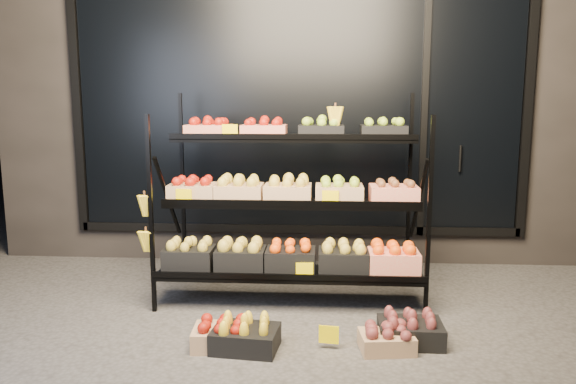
# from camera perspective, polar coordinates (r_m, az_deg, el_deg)

# --- Properties ---
(ground) EXTENTS (24.00, 24.00, 0.00)m
(ground) POSITION_cam_1_polar(r_m,az_deg,el_deg) (4.18, -0.17, -13.23)
(ground) COLOR #514F4C
(ground) RESTS_ON ground
(building) EXTENTS (6.00, 2.08, 3.50)m
(building) POSITION_cam_1_polar(r_m,az_deg,el_deg) (6.44, 1.36, 10.70)
(building) COLOR #2D2826
(building) RESTS_ON ground
(display_rack) EXTENTS (2.18, 1.02, 1.66)m
(display_rack) POSITION_cam_1_polar(r_m,az_deg,el_deg) (4.53, 0.19, -1.02)
(display_rack) COLOR black
(display_rack) RESTS_ON ground
(tag_floor_b) EXTENTS (0.13, 0.01, 0.12)m
(tag_floor_b) POSITION_cam_1_polar(r_m,az_deg,el_deg) (3.78, 4.15, -14.81)
(tag_floor_b) COLOR #FFDD00
(tag_floor_b) RESTS_ON ground
(floor_crate_left) EXTENTS (0.40, 0.30, 0.20)m
(floor_crate_left) POSITION_cam_1_polar(r_m,az_deg,el_deg) (3.81, -6.66, -14.09)
(floor_crate_left) COLOR tan
(floor_crate_left) RESTS_ON ground
(floor_crate_midleft) EXTENTS (0.45, 0.35, 0.21)m
(floor_crate_midleft) POSITION_cam_1_polar(r_m,az_deg,el_deg) (3.76, -4.35, -14.29)
(floor_crate_midleft) COLOR black
(floor_crate_midleft) RESTS_ON ground
(floor_crate_midright) EXTENTS (0.37, 0.29, 0.18)m
(floor_crate_midright) POSITION_cam_1_polar(r_m,az_deg,el_deg) (3.80, 9.99, -14.41)
(floor_crate_midright) COLOR tan
(floor_crate_midright) RESTS_ON ground
(floor_crate_right) EXTENTS (0.42, 0.32, 0.21)m
(floor_crate_right) POSITION_cam_1_polar(r_m,az_deg,el_deg) (3.92, 12.33, -13.44)
(floor_crate_right) COLOR black
(floor_crate_right) RESTS_ON ground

